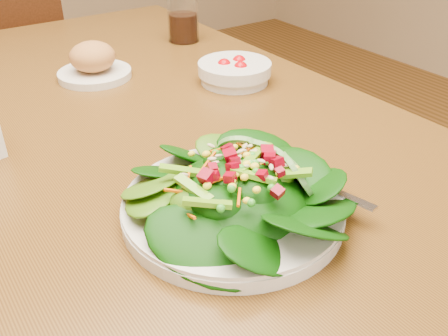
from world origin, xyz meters
The scene contains 6 objects.
dining_table centered at (0.00, 0.00, 0.65)m, with size 0.90×1.40×0.75m.
chair_far centered at (0.04, 1.10, 0.47)m, with size 0.46×0.46×0.88m.
salad_plate centered at (0.00, -0.37, 0.78)m, with size 0.29×0.29×0.08m.
bread_plate centered at (0.03, 0.21, 0.78)m, with size 0.16×0.16×0.08m.
tomato_bowl centered at (0.27, 0.01, 0.77)m, with size 0.15×0.15×0.05m.
drinking_glass centered at (0.33, 0.32, 0.81)m, with size 0.08×0.08×0.14m.
Camera 1 is at (-0.32, -0.80, 1.15)m, focal length 40.00 mm.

